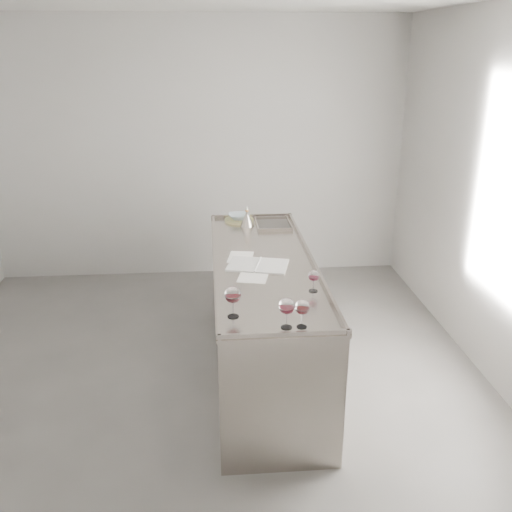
{
  "coord_description": "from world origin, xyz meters",
  "views": [
    {
      "loc": [
        0.1,
        -3.72,
        2.48
      ],
      "look_at": [
        0.43,
        0.21,
        1.02
      ],
      "focal_mm": 40.0,
      "sensor_mm": 36.0,
      "label": 1
    }
  ],
  "objects": [
    {
      "name": "wine_glass_left",
      "position": [
        0.22,
        -0.61,
        1.08
      ],
      "size": [
        0.1,
        0.1,
        0.2
      ],
      "rotation": [
        0.0,
        0.0,
        -0.39
      ],
      "color": "white",
      "rests_on": "counter"
    },
    {
      "name": "wine_glass_middle",
      "position": [
        0.53,
        -0.78,
        1.07
      ],
      "size": [
        0.1,
        0.1,
        0.19
      ],
      "rotation": [
        0.0,
        0.0,
        0.18
      ],
      "color": "white",
      "rests_on": "counter"
    },
    {
      "name": "room_shell",
      "position": [
        0.0,
        0.0,
        1.4
      ],
      "size": [
        4.54,
        5.04,
        2.84
      ],
      "color": "#575552",
      "rests_on": "ground"
    },
    {
      "name": "loose_paper_under",
      "position": [
        0.33,
        0.4,
        0.94
      ],
      "size": [
        0.23,
        0.29,
        0.0
      ],
      "primitive_type": "cube",
      "rotation": [
        0.0,
        0.0,
        -0.17
      ],
      "color": "white",
      "rests_on": "counter"
    },
    {
      "name": "wine_funnel",
      "position": [
        0.44,
        1.21,
        1.0
      ],
      "size": [
        0.13,
        0.13,
        0.19
      ],
      "rotation": [
        0.0,
        0.0,
        0.08
      ],
      "color": "#A79D95",
      "rests_on": "counter"
    },
    {
      "name": "ceramic_bowl",
      "position": [
        0.37,
        1.38,
        0.98
      ],
      "size": [
        0.21,
        0.21,
        0.05
      ],
      "primitive_type": "imported",
      "rotation": [
        0.0,
        0.0,
        0.07
      ],
      "color": "#99AAB2",
      "rests_on": "trivet"
    },
    {
      "name": "notebook",
      "position": [
        0.45,
        0.22,
        0.95
      ],
      "size": [
        0.5,
        0.4,
        0.02
      ],
      "rotation": [
        0.0,
        0.0,
        -0.25
      ],
      "color": "silver",
      "rests_on": "counter"
    },
    {
      "name": "counter",
      "position": [
        0.5,
        0.3,
        0.47
      ],
      "size": [
        0.77,
        2.42,
        0.97
      ],
      "color": "#9D948D",
      "rests_on": "ground"
    },
    {
      "name": "loose_paper_top",
      "position": [
        0.4,
        0.03,
        0.94
      ],
      "size": [
        0.26,
        0.33,
        0.0
      ],
      "primitive_type": "cube",
      "rotation": [
        0.0,
        0.0,
        -0.23
      ],
      "color": "silver",
      "rests_on": "counter"
    },
    {
      "name": "wine_glass_right",
      "position": [
        0.62,
        -0.78,
        1.06
      ],
      "size": [
        0.09,
        0.09,
        0.17
      ],
      "rotation": [
        0.0,
        0.0,
        -0.19
      ],
      "color": "white",
      "rests_on": "counter"
    },
    {
      "name": "trivet",
      "position": [
        0.37,
        1.38,
        0.95
      ],
      "size": [
        0.34,
        0.34,
        0.02
      ],
      "primitive_type": "cylinder",
      "rotation": [
        0.0,
        0.0,
        -0.3
      ],
      "color": "#CCC684",
      "rests_on": "counter"
    },
    {
      "name": "wine_glass_small",
      "position": [
        0.78,
        -0.28,
        1.05
      ],
      "size": [
        0.07,
        0.07,
        0.15
      ],
      "rotation": [
        0.0,
        0.0,
        -0.34
      ],
      "color": "white",
      "rests_on": "counter"
    }
  ]
}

